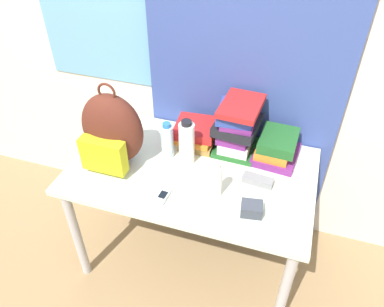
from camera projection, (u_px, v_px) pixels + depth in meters
ground_plane at (171, 306)px, 2.10m from camera, size 12.00×12.00×0.00m
wall_back at (219, 34)px, 1.92m from camera, size 6.00×0.06×2.50m
curtain_blue at (247, 42)px, 1.84m from camera, size 1.05×0.04×2.50m
desk at (192, 181)px, 1.97m from camera, size 1.24×0.75×0.71m
backpack at (112, 131)px, 1.85m from camera, size 0.32×0.25×0.45m
book_stack_left at (197, 133)px, 2.05m from camera, size 0.24×0.23×0.12m
book_stack_center at (237, 126)px, 1.94m from camera, size 0.24×0.28×0.30m
book_stack_right at (276, 147)px, 1.95m from camera, size 0.24×0.27×0.14m
water_bottle at (167, 141)px, 1.94m from camera, size 0.06×0.06×0.21m
sports_bottle at (187, 143)px, 1.89m from camera, size 0.08×0.08×0.26m
sunscreen_bottle at (217, 181)px, 1.72m from camera, size 0.05×0.05×0.19m
cell_phone at (163, 196)px, 1.76m from camera, size 0.05×0.11×0.02m
sunglasses_case at (258, 180)px, 1.83m from camera, size 0.15×0.07×0.04m
camera_pouch at (252, 209)px, 1.67m from camera, size 0.11×0.09×0.06m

